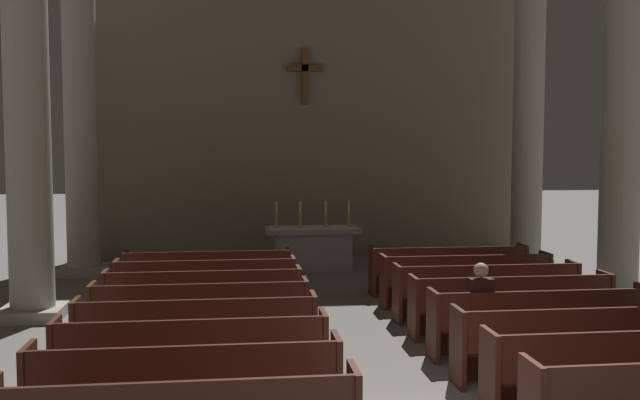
# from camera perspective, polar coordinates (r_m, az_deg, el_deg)

# --- Properties ---
(pew_left_row_2) EXTENTS (3.09, 0.50, 0.95)m
(pew_left_row_2) POSITION_cam_1_polar(r_m,az_deg,el_deg) (7.47, -10.62, -14.47)
(pew_left_row_2) COLOR #4C2319
(pew_left_row_2) RESTS_ON ground
(pew_left_row_3) EXTENTS (3.09, 0.50, 0.95)m
(pew_left_row_3) POSITION_cam_1_polar(r_m,az_deg,el_deg) (8.48, -10.15, -12.18)
(pew_left_row_3) COLOR #4C2319
(pew_left_row_3) RESTS_ON ground
(pew_left_row_4) EXTENTS (3.09, 0.50, 0.95)m
(pew_left_row_4) POSITION_cam_1_polar(r_m,az_deg,el_deg) (9.50, -9.79, -10.38)
(pew_left_row_4) COLOR #4C2319
(pew_left_row_4) RESTS_ON ground
(pew_left_row_5) EXTENTS (3.09, 0.50, 0.95)m
(pew_left_row_5) POSITION_cam_1_polar(r_m,az_deg,el_deg) (10.53, -9.50, -8.94)
(pew_left_row_5) COLOR #4C2319
(pew_left_row_5) RESTS_ON ground
(pew_left_row_6) EXTENTS (3.09, 0.50, 0.95)m
(pew_left_row_6) POSITION_cam_1_polar(r_m,az_deg,el_deg) (11.57, -9.27, -7.75)
(pew_left_row_6) COLOR #4C2319
(pew_left_row_6) RESTS_ON ground
(pew_left_row_7) EXTENTS (3.09, 0.50, 0.95)m
(pew_left_row_7) POSITION_cam_1_polar(r_m,az_deg,el_deg) (12.61, -9.08, -6.76)
(pew_left_row_7) COLOR #4C2319
(pew_left_row_7) RESTS_ON ground
(pew_left_row_8) EXTENTS (3.09, 0.50, 0.95)m
(pew_left_row_8) POSITION_cam_1_polar(r_m,az_deg,el_deg) (13.65, -8.91, -5.92)
(pew_left_row_8) COLOR #4C2319
(pew_left_row_8) RESTS_ON ground
(pew_right_row_2) EXTENTS (3.09, 0.50, 0.95)m
(pew_right_row_2) POSITION_cam_1_polar(r_m,az_deg,el_deg) (8.54, 23.21, -12.33)
(pew_right_row_2) COLOR #4C2319
(pew_right_row_2) RESTS_ON ground
(pew_right_row_3) EXTENTS (3.09, 0.50, 0.95)m
(pew_right_row_3) POSITION_cam_1_polar(r_m,az_deg,el_deg) (9.44, 19.92, -10.67)
(pew_right_row_3) COLOR #4C2319
(pew_right_row_3) RESTS_ON ground
(pew_right_row_4) EXTENTS (3.09, 0.50, 0.95)m
(pew_right_row_4) POSITION_cam_1_polar(r_m,az_deg,el_deg) (10.37, 17.23, -9.28)
(pew_right_row_4) COLOR #4C2319
(pew_right_row_4) RESTS_ON ground
(pew_right_row_5) EXTENTS (3.09, 0.50, 0.95)m
(pew_right_row_5) POSITION_cam_1_polar(r_m,az_deg,el_deg) (11.32, 15.01, -8.10)
(pew_right_row_5) COLOR #4C2319
(pew_right_row_5) RESTS_ON ground
(pew_right_row_6) EXTENTS (3.09, 0.50, 0.95)m
(pew_right_row_6) POSITION_cam_1_polar(r_m,az_deg,el_deg) (12.29, 13.15, -7.10)
(pew_right_row_6) COLOR #4C2319
(pew_right_row_6) RESTS_ON ground
(pew_right_row_7) EXTENTS (3.09, 0.50, 0.95)m
(pew_right_row_7) POSITION_cam_1_polar(r_m,az_deg,el_deg) (13.28, 11.57, -6.24)
(pew_right_row_7) COLOR #4C2319
(pew_right_row_7) RESTS_ON ground
(pew_right_row_8) EXTENTS (3.09, 0.50, 0.95)m
(pew_right_row_8) POSITION_cam_1_polar(r_m,az_deg,el_deg) (14.27, 10.21, -5.49)
(pew_right_row_8) COLOR #4C2319
(pew_right_row_8) RESTS_ON ground
(column_left_second) EXTENTS (1.09, 1.09, 7.50)m
(column_left_second) POSITION_cam_1_polar(r_m,az_deg,el_deg) (12.79, -22.35, 7.47)
(column_left_second) COLOR #ADA89E
(column_left_second) RESTS_ON ground
(column_right_second) EXTENTS (1.09, 1.09, 7.50)m
(column_right_second) POSITION_cam_1_polar(r_m,az_deg,el_deg) (14.21, 22.98, 7.09)
(column_right_second) COLOR #ADA89E
(column_right_second) RESTS_ON ground
(column_left_third) EXTENTS (1.09, 1.09, 7.50)m
(column_left_third) POSITION_cam_1_polar(r_m,az_deg,el_deg) (16.85, -18.56, 6.69)
(column_left_third) COLOR #ADA89E
(column_left_third) RESTS_ON ground
(column_right_third) EXTENTS (1.09, 1.09, 7.50)m
(column_right_third) POSITION_cam_1_polar(r_m,az_deg,el_deg) (17.95, 16.28, 6.57)
(column_right_third) COLOR #ADA89E
(column_right_third) RESTS_ON ground
(altar) EXTENTS (2.20, 0.90, 1.01)m
(altar) POSITION_cam_1_polar(r_m,az_deg,el_deg) (16.77, -0.57, -3.79)
(altar) COLOR #A8A399
(altar) RESTS_ON ground
(candlestick_outer_left) EXTENTS (0.16, 0.16, 0.61)m
(candlestick_outer_left) POSITION_cam_1_polar(r_m,az_deg,el_deg) (16.62, -3.48, -1.55)
(candlestick_outer_left) COLOR #B79338
(candlestick_outer_left) RESTS_ON altar
(candlestick_inner_left) EXTENTS (0.16, 0.16, 0.61)m
(candlestick_inner_left) POSITION_cam_1_polar(r_m,az_deg,el_deg) (16.66, -1.59, -1.53)
(candlestick_inner_left) COLOR #B79338
(candlestick_inner_left) RESTS_ON altar
(candlestick_inner_right) EXTENTS (0.16, 0.16, 0.61)m
(candlestick_inner_right) POSITION_cam_1_polar(r_m,az_deg,el_deg) (16.73, 0.45, -1.51)
(candlestick_inner_right) COLOR #B79338
(candlestick_inner_right) RESTS_ON altar
(candlestick_outer_right) EXTENTS (0.16, 0.16, 0.61)m
(candlestick_outer_right) POSITION_cam_1_polar(r_m,az_deg,el_deg) (16.81, 2.32, -1.48)
(candlestick_outer_right) COLOR #B79338
(candlestick_outer_right) RESTS_ON altar
(apse_with_cross) EXTENTS (11.56, 0.42, 8.52)m
(apse_with_cross) POSITION_cam_1_polar(r_m,az_deg,el_deg) (18.73, -1.29, 8.46)
(apse_with_cross) COLOR gray
(apse_with_cross) RESTS_ON ground
(lone_worshipper) EXTENTS (0.32, 0.43, 1.32)m
(lone_worshipper) POSITION_cam_1_polar(r_m,az_deg,el_deg) (10.03, 12.52, -8.38)
(lone_worshipper) COLOR #26262B
(lone_worshipper) RESTS_ON ground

